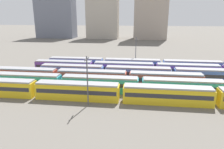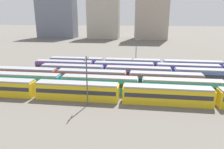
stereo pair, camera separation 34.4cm
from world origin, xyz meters
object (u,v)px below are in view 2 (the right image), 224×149
object	(u,v)px
train_track_0	(216,97)
train_track_1	(100,84)
train_track_3	(138,73)
catenary_pole_1	(136,51)
train_track_5	(192,66)
catenary_pole_2	(87,79)
train_track_2	(92,77)
train_track_4	(188,70)

from	to	relation	value
train_track_0	train_track_1	world-z (taller)	same
train_track_3	catenary_pole_1	world-z (taller)	catenary_pole_1
train_track_5	catenary_pole_2	size ratio (longest dim) A/B	9.24
train_track_0	train_track_2	size ratio (longest dim) A/B	2.02
train_track_4	catenary_pole_1	bearing A→B (deg)	151.25
train_track_5	train_track_3	bearing A→B (deg)	-148.53
train_track_3	catenary_pole_2	size ratio (longest dim) A/B	5.51
train_track_3	catenary_pole_1	xyz separation A→B (m)	(-0.94, 13.67, 3.87)
train_track_1	train_track_4	size ratio (longest dim) A/B	0.60
train_track_3	train_track_5	xyz separation A→B (m)	(16.99, 10.40, 0.00)
train_track_4	train_track_5	world-z (taller)	same
train_track_2	train_track_3	distance (m)	13.05
train_track_3	catenary_pole_1	size ratio (longest dim) A/B	5.34
train_track_0	train_track_1	size ratio (longest dim) A/B	2.02
train_track_0	catenary_pole_1	distance (m)	33.81
catenary_pole_1	catenary_pole_2	bearing A→B (deg)	-105.36
train_track_2	catenary_pole_1	world-z (taller)	catenary_pole_1
train_track_2	catenary_pole_2	size ratio (longest dim) A/B	5.51
train_track_0	train_track_4	world-z (taller)	same
train_track_2	train_track_5	xyz separation A→B (m)	(28.96, 15.60, 0.00)
train_track_0	catenary_pole_2	world-z (taller)	catenary_pole_2
catenary_pole_2	train_track_0	bearing A→B (deg)	6.72
train_track_0	train_track_5	xyz separation A→B (m)	(1.47, 26.00, 0.00)
train_track_4	catenary_pole_2	distance (m)	34.20
train_track_1	train_track_4	world-z (taller)	same
train_track_3	train_track_4	size ratio (longest dim) A/B	0.60
catenary_pole_1	catenary_pole_2	size ratio (longest dim) A/B	1.03
train_track_2	train_track_4	size ratio (longest dim) A/B	0.60
train_track_3	catenary_pole_2	xyz separation A→B (m)	(-9.80, -18.59, 3.71)
train_track_0	train_track_2	xyz separation A→B (m)	(-27.49, 10.40, -0.00)
train_track_0	train_track_3	size ratio (longest dim) A/B	2.02
catenary_pole_2	catenary_pole_1	bearing A→B (deg)	74.64
train_track_3	train_track_4	distance (m)	15.40
train_track_1	train_track_2	size ratio (longest dim) A/B	1.00
train_track_0	train_track_3	xyz separation A→B (m)	(-15.52, 15.60, -0.00)
train_track_1	train_track_2	xyz separation A→B (m)	(-3.13, 5.20, 0.00)
train_track_3	train_track_0	bearing A→B (deg)	-45.14
train_track_0	catenary_pole_2	bearing A→B (deg)	-173.28
train_track_2	train_track_4	bearing A→B (deg)	21.45
train_track_2	train_track_3	xyz separation A→B (m)	(11.97, 5.20, 0.00)
train_track_2	train_track_5	bearing A→B (deg)	28.31
train_track_0	train_track_1	distance (m)	24.91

